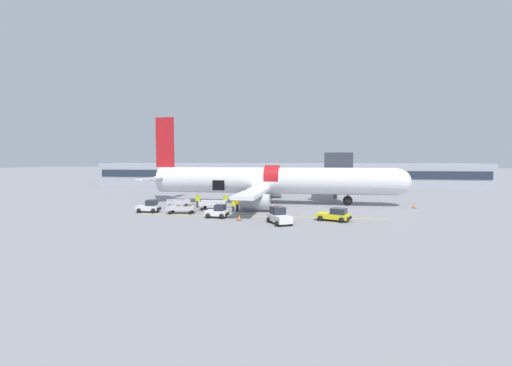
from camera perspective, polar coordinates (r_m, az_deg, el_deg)
ground_plane at (r=45.88m, az=-0.62°, el=-3.85°), size 500.00×500.00×0.00m
apron_marking_line at (r=37.46m, az=0.28°, el=-5.57°), size 27.86×1.32×0.01m
terminal_strip at (r=84.90m, az=4.22°, el=1.46°), size 91.60×11.85×5.33m
jet_bridge_stub at (r=55.18m, az=13.21°, el=2.93°), size 3.93×13.31×7.21m
airplane at (r=48.14m, az=2.19°, el=0.32°), size 37.17×28.45×12.41m
baggage_tug_lead at (r=42.20m, az=-17.38°, el=-3.84°), size 2.73×2.01×1.46m
baggage_tug_mid at (r=33.10m, az=3.88°, el=-5.61°), size 2.75×3.47×1.61m
baggage_tug_rear at (r=35.51m, az=12.99°, el=-5.22°), size 3.59×2.71×1.33m
baggage_tug_spare at (r=36.73m, az=-6.41°, el=-4.85°), size 2.37×1.88×1.41m
baggage_cart_loading at (r=42.66m, az=-7.04°, el=-3.67°), size 4.31×2.08×1.14m
baggage_cart_queued at (r=45.64m, az=-12.71°, el=-3.30°), size 3.90×2.74×1.02m
baggage_cart_empty at (r=40.30m, az=-12.15°, el=-4.29°), size 4.19×2.19×1.09m
ground_crew_loader_a at (r=40.22m, az=-3.82°, el=-3.77°), size 0.54×0.44×1.55m
ground_crew_loader_b at (r=43.29m, az=-2.41°, el=-3.19°), size 0.51×0.50×1.59m
ground_crew_driver at (r=41.95m, az=-3.09°, el=-3.36°), size 0.56×0.51×1.68m
ground_crew_supervisor at (r=40.97m, az=-3.18°, el=-3.42°), size 0.51×0.64×1.82m
ground_crew_helper at (r=44.79m, az=-9.70°, el=-2.87°), size 0.61×0.53×1.79m
ground_crew_marshal at (r=44.98m, az=-5.15°, el=-2.83°), size 0.60×0.41×1.75m
safety_cone_nose at (r=48.19m, az=24.88°, el=-3.46°), size 0.45×0.45×0.67m
safety_cone_engine_left at (r=34.89m, az=-2.81°, el=-5.81°), size 0.44×0.44×0.60m
safety_cone_wingtip at (r=40.71m, az=2.44°, el=-4.40°), size 0.48×0.48×0.64m
safety_cone_tail at (r=51.93m, az=-16.31°, el=-2.79°), size 0.53×0.53×0.61m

